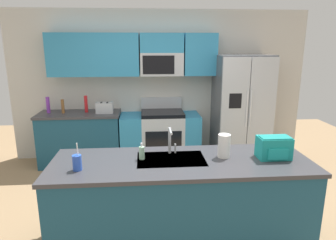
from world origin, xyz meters
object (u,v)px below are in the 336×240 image
object	(u,v)px
refrigerator	(241,109)
drink_cup_blue	(77,163)
bottle_red	(86,104)
paper_towel_roll	(224,146)
pepper_mill	(63,106)
toaster	(105,108)
range_oven	(160,137)
bottle_purple	(48,105)
sink_faucet	(170,139)
backpack	(274,147)
soap_dispenser	(142,153)

from	to	relation	value
refrigerator	drink_cup_blue	xyz separation A→B (m)	(-2.29, -2.34, 0.05)
bottle_red	paper_towel_roll	bearing A→B (deg)	-51.53
pepper_mill	toaster	bearing A→B (deg)	-4.13
range_oven	bottle_red	bearing A→B (deg)	178.09
pepper_mill	bottle_red	world-z (taller)	bottle_red
drink_cup_blue	bottle_purple	bearing A→B (deg)	111.80
range_oven	bottle_purple	bearing A→B (deg)	178.62
bottle_purple	paper_towel_roll	size ratio (longest dim) A/B	1.12
sink_faucet	bottle_purple	bearing A→B (deg)	131.53
bottle_red	backpack	size ratio (longest dim) A/B	0.88
range_oven	bottle_red	distance (m)	1.39
drink_cup_blue	pepper_mill	bearing A→B (deg)	106.88
sink_faucet	backpack	xyz separation A→B (m)	(1.03, -0.20, -0.05)
pepper_mill	sink_faucet	world-z (taller)	sink_faucet
drink_cup_blue	sink_faucet	bearing A→B (deg)	21.37
toaster	backpack	distance (m)	2.95
paper_towel_roll	sink_faucet	bearing A→B (deg)	166.24
toaster	bottle_purple	size ratio (longest dim) A/B	1.04
toaster	pepper_mill	distance (m)	0.69
refrigerator	bottle_purple	size ratio (longest dim) A/B	6.88
bottle_purple	backpack	xyz separation A→B (m)	(2.90, -2.31, -0.02)
pepper_mill	refrigerator	bearing A→B (deg)	-1.32
bottle_red	soap_dispenser	size ratio (longest dim) A/B	1.66
soap_dispenser	backpack	distance (m)	1.33
drink_cup_blue	range_oven	bearing A→B (deg)	69.70
range_oven	paper_towel_roll	world-z (taller)	paper_towel_roll
pepper_mill	paper_towel_roll	size ratio (longest dim) A/B	0.97
range_oven	bottle_purple	distance (m)	1.97
bottle_red	paper_towel_roll	distance (m)	2.86
toaster	paper_towel_roll	size ratio (longest dim) A/B	1.17
bottle_red	backpack	bearing A→B (deg)	-45.45
range_oven	pepper_mill	bearing A→B (deg)	-179.91
refrigerator	toaster	distance (m)	2.33
toaster	sink_faucet	world-z (taller)	sink_faucet
range_oven	drink_cup_blue	size ratio (longest dim) A/B	5.14
refrigerator	bottle_red	world-z (taller)	refrigerator
paper_towel_roll	backpack	size ratio (longest dim) A/B	0.75
sink_faucet	refrigerator	bearing A→B (deg)	54.88
range_oven	backpack	size ratio (longest dim) A/B	4.25
refrigerator	bottle_purple	world-z (taller)	refrigerator
range_oven	refrigerator	world-z (taller)	refrigerator
range_oven	refrigerator	size ratio (longest dim) A/B	0.74
range_oven	sink_faucet	size ratio (longest dim) A/B	4.82
pepper_mill	range_oven	bearing A→B (deg)	0.09
pepper_mill	drink_cup_blue	size ratio (longest dim) A/B	0.88
bottle_purple	range_oven	bearing A→B (deg)	-1.38
bottle_red	sink_faucet	distance (m)	2.45
sink_faucet	toaster	bearing A→B (deg)	114.68
range_oven	backpack	distance (m)	2.55
refrigerator	bottle_purple	xyz separation A→B (m)	(-3.27, 0.12, 0.11)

